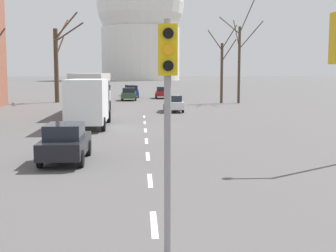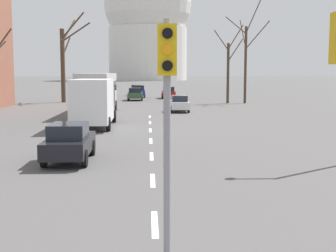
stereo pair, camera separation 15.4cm
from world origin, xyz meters
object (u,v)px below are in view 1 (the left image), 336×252
traffic_signal_centre_tall (168,92)px  delivery_truck (89,101)px  city_bus (92,90)px  sedan_near_right (129,94)px  sedan_far_right (65,142)px  sedan_distant_centre (130,90)px  sedan_mid_centre (173,103)px  sedan_near_left (133,91)px  sedan_far_left (162,92)px

traffic_signal_centre_tall → delivery_truck: (-3.88, 21.75, -1.51)m
city_bus → sedan_near_right: bearing=82.2°
sedan_far_right → sedan_distant_centre: 53.71m
traffic_signal_centre_tall → sedan_far_right: size_ratio=1.12×
sedan_near_right → sedan_mid_centre: bearing=-75.6°
sedan_near_right → sedan_near_left: bearing=86.9°
sedan_mid_centre → delivery_truck: delivery_truck is taller
sedan_distant_centre → sedan_far_right: bearing=-91.6°
sedan_near_left → delivery_truck: delivery_truck is taller
sedan_mid_centre → sedan_distant_centre: bearing=98.6°
sedan_far_right → city_bus: size_ratio=0.38×
sedan_distant_centre → city_bus: size_ratio=0.36×
sedan_mid_centre → sedan_near_right: bearing=104.4°
sedan_near_left → sedan_far_left: bearing=-33.3°
sedan_near_left → sedan_mid_centre: 24.77m
sedan_near_left → sedan_far_right: 48.11m
sedan_near_left → sedan_near_right: 7.09m
sedan_far_left → delivery_truck: size_ratio=0.57×
traffic_signal_centre_tall → sedan_near_left: bearing=91.6°
delivery_truck → traffic_signal_centre_tall: bearing=-79.9°
traffic_signal_centre_tall → city_bus: size_ratio=0.42×
sedan_near_right → city_bus: size_ratio=0.36×
sedan_near_right → city_bus: (-2.67, -19.56, 1.24)m
sedan_far_left → sedan_distant_centre: 9.46m
sedan_mid_centre → sedan_distant_centre: sedan_distant_centre is taller
sedan_distant_centre → city_bus: 32.38m
sedan_far_right → delivery_truck: size_ratio=0.57×
traffic_signal_centre_tall → delivery_truck: traffic_signal_centre_tall is taller
sedan_near_right → sedan_distant_centre: 12.70m
sedan_near_left → sedan_distant_centre: size_ratio=1.03×
sedan_mid_centre → delivery_truck: size_ratio=0.57×
sedan_far_left → sedan_distant_centre: bearing=118.7°
sedan_mid_centre → city_bus: size_ratio=0.38×
city_bus → sedan_near_left: bearing=83.5°
delivery_truck → sedan_near_right: bearing=86.2°
sedan_near_left → city_bus: size_ratio=0.37×
sedan_near_right → sedan_far_right: sedan_near_right is taller
sedan_near_right → sedan_far_left: (4.44, 4.40, 0.02)m
sedan_mid_centre → sedan_far_right: sedan_far_right is taller
sedan_near_left → city_bus: city_bus is taller
sedan_far_left → sedan_mid_centre: bearing=-90.0°
sedan_near_left → sedan_far_left: size_ratio=0.98×
city_bus → delivery_truck: size_ratio=1.50×
sedan_near_left → sedan_far_right: size_ratio=0.98×
sedan_near_left → sedan_far_right: (-1.95, -48.07, -0.06)m
sedan_mid_centre → sedan_far_left: 21.76m
traffic_signal_centre_tall → city_bus: 31.67m
sedan_far_right → delivery_truck: (-0.34, 11.89, 0.91)m
city_bus → delivery_truck: bearing=-85.5°
sedan_near_right → sedan_far_right: bearing=-92.2°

